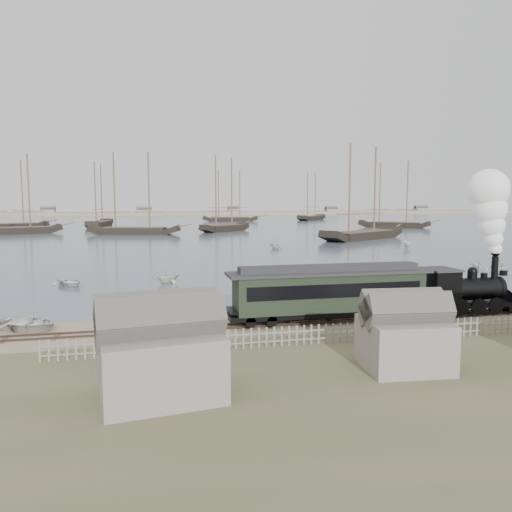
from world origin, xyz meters
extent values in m
plane|color=tan|center=(0.00, 0.00, 0.00)|extent=(600.00, 600.00, 0.00)
cube|color=#42515F|center=(0.00, 170.00, 0.03)|extent=(600.00, 336.00, 0.06)
cube|color=#3E2B22|center=(0.00, -2.50, 0.10)|extent=(120.00, 0.08, 0.12)
cube|color=#3E2B22|center=(0.00, -1.50, 0.10)|extent=(120.00, 0.08, 0.12)
cube|color=#403529|center=(0.00, -2.00, 0.03)|extent=(120.00, 1.80, 0.06)
cube|color=tan|center=(0.00, 250.00, 0.00)|extent=(500.00, 20.00, 1.80)
cube|color=black|center=(13.28, -2.00, 0.77)|extent=(7.51, 2.21, 0.28)
cylinder|color=black|center=(12.83, -2.00, 1.87)|extent=(4.64, 1.66, 1.66)
cube|color=black|center=(10.41, -2.00, 2.09)|extent=(1.99, 2.43, 2.54)
cube|color=#2B2B2D|center=(10.41, -2.00, 3.42)|extent=(2.21, 2.65, 0.13)
cylinder|color=black|center=(14.93, -2.00, 3.36)|extent=(0.49, 0.49, 1.77)
sphere|color=black|center=(13.06, -2.00, 3.16)|extent=(0.71, 0.71, 0.71)
cube|color=black|center=(15.71, -2.00, 2.98)|extent=(0.39, 0.39, 0.39)
cube|color=black|center=(1.88, -2.00, 0.72)|extent=(14.27, 2.34, 0.36)
cube|color=black|center=(1.88, -2.00, 2.15)|extent=(13.25, 2.55, 2.55)
cube|color=black|center=(1.88, -3.29, 2.40)|extent=(12.23, 0.06, 0.92)
cube|color=black|center=(1.88, -0.71, 2.40)|extent=(12.23, 0.06, 0.92)
cube|color=#2B2B2D|center=(1.88, -2.00, 3.47)|extent=(14.27, 2.75, 0.18)
cube|color=#2B2B2D|center=(1.88, -2.00, 3.78)|extent=(12.74, 1.22, 0.46)
imported|color=silver|center=(-18.19, 0.16, 0.45)|extent=(4.86, 5.35, 0.91)
imported|color=silver|center=(-17.77, 17.06, 0.42)|extent=(4.27, 4.03, 0.72)
imported|color=silver|center=(-8.30, 16.66, 0.75)|extent=(3.19, 3.36, 1.38)
imported|color=silver|center=(1.39, 7.69, 0.76)|extent=(3.84, 2.27, 1.39)
imported|color=silver|center=(5.47, 22.27, 0.41)|extent=(3.58, 4.05, 0.69)
imported|color=silver|center=(28.97, 18.93, 0.75)|extent=(3.44, 3.33, 1.39)
imported|color=silver|center=(33.62, 43.61, 0.78)|extent=(3.96, 2.88, 1.44)
imported|color=silver|center=(11.30, 47.95, 0.86)|extent=(3.82, 3.61, 1.60)
imported|color=silver|center=(28.74, 14.81, 0.96)|extent=(4.45, 4.32, 1.79)
camera|label=1|loc=(-10.57, -34.01, 8.43)|focal=35.00mm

